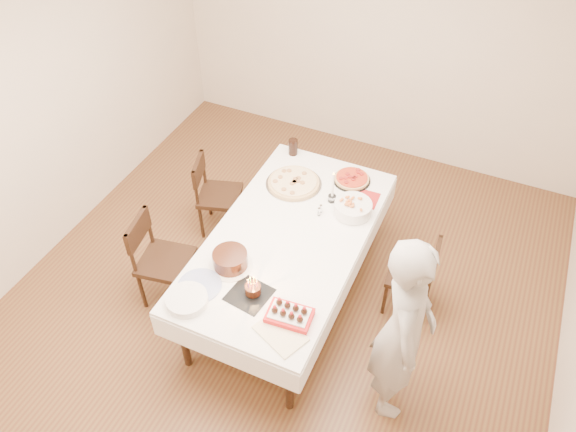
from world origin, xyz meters
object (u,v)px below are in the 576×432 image
at_px(pizza_pepperoni, 352,179).
at_px(strawberry_box, 289,315).
at_px(dining_table, 288,267).
at_px(person, 403,330).
at_px(layer_cake, 230,260).
at_px(chair_left_savory, 220,196).
at_px(cola_glass, 293,147).
at_px(chair_right_savory, 410,275).
at_px(birthday_cake, 253,286).
at_px(pasta_bowl, 353,208).
at_px(taper_candle, 333,187).
at_px(pizza_white, 294,183).
at_px(chair_left_dessert, 166,261).

bearing_deg(pizza_pepperoni, strawberry_box, -86.12).
distance_m(dining_table, pizza_pepperoni, 0.96).
height_order(person, layer_cake, person).
xyz_separation_m(chair_left_savory, layer_cake, (0.68, -0.97, 0.41)).
distance_m(person, cola_glass, 2.11).
height_order(chair_right_savory, person, person).
bearing_deg(chair_left_savory, layer_cake, 107.27).
relative_size(chair_left_savory, birthday_cake, 6.22).
xyz_separation_m(dining_table, strawberry_box, (0.33, -0.71, 0.41)).
bearing_deg(pasta_bowl, cola_glass, 145.79).
relative_size(taper_candle, cola_glass, 2.05).
relative_size(pizza_pepperoni, pasta_bowl, 1.07).
distance_m(cola_glass, birthday_cake, 1.65).
bearing_deg(strawberry_box, chair_right_savory, 59.30).
relative_size(pasta_bowl, birthday_cake, 2.35).
height_order(cola_glass, layer_cake, cola_glass).
bearing_deg(chair_left_savory, pizza_white, 167.95).
xyz_separation_m(person, taper_candle, (-0.91, 1.05, 0.09)).
distance_m(chair_right_savory, birthday_cake, 1.41).
bearing_deg(cola_glass, dining_table, -68.09).
xyz_separation_m(chair_right_savory, layer_cake, (-1.22, -0.79, 0.43)).
relative_size(pizza_white, birthday_cake, 3.72).
bearing_deg(layer_cake, chair_left_dessert, 176.19).
bearing_deg(person, pasta_bowl, 21.62).
relative_size(person, pizza_pepperoni, 4.97).
relative_size(dining_table, person, 1.31).
xyz_separation_m(pizza_pepperoni, layer_cake, (-0.49, -1.30, 0.04)).
height_order(pizza_pepperoni, pasta_bowl, pasta_bowl).
distance_m(chair_left_savory, layer_cake, 1.25).
bearing_deg(pizza_white, layer_cake, -92.81).
height_order(taper_candle, birthday_cake, taper_candle).
height_order(chair_left_savory, chair_left_dessert, chair_left_dessert).
bearing_deg(chair_right_savory, person, -86.47).
xyz_separation_m(person, pasta_bowl, (-0.71, 0.99, -0.01)).
distance_m(taper_candle, cola_glass, 0.73).
xyz_separation_m(dining_table, chair_left_savory, (-0.94, 0.52, 0.03)).
bearing_deg(chair_right_savory, pizza_pepperoni, 139.82).
bearing_deg(pizza_white, chair_left_dessert, -125.64).
height_order(chair_left_dessert, taper_candle, taper_candle).
bearing_deg(strawberry_box, dining_table, 115.15).
xyz_separation_m(dining_table, layer_cake, (-0.26, -0.46, 0.44)).
distance_m(pizza_white, strawberry_box, 1.41).
xyz_separation_m(chair_left_dessert, strawberry_box, (1.26, -0.30, 0.35)).
height_order(chair_right_savory, birthday_cake, birthday_cake).
height_order(chair_left_savory, pizza_pepperoni, chair_left_savory).
height_order(pizza_white, strawberry_box, strawberry_box).
xyz_separation_m(dining_table, cola_glass, (-0.39, 0.98, 0.45)).
height_order(dining_table, person, person).
bearing_deg(dining_table, chair_right_savory, 19.21).
distance_m(person, pizza_pepperoni, 1.61).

